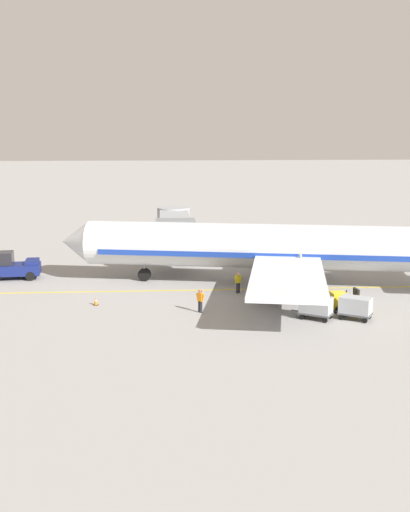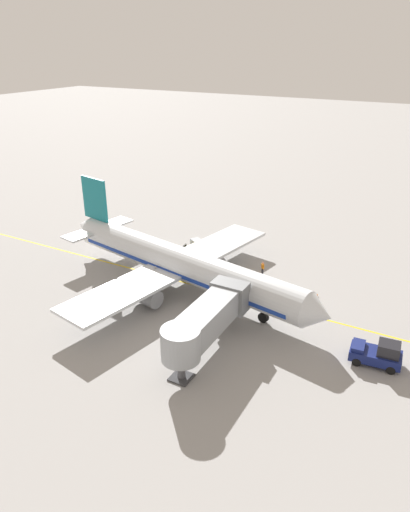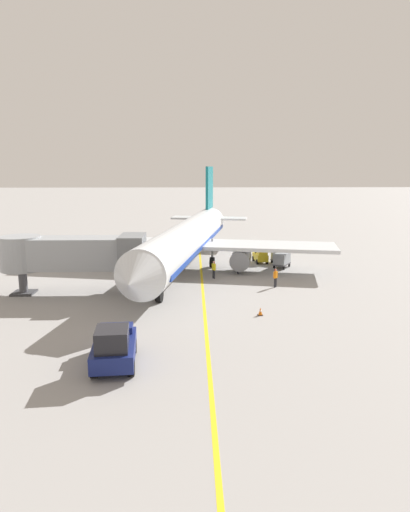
{
  "view_description": "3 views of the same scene",
  "coord_description": "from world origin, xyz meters",
  "px_view_note": "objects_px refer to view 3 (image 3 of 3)",
  "views": [
    {
      "loc": [
        -51.57,
        9.54,
        13.17
      ],
      "look_at": [
        1.96,
        6.09,
        2.43
      ],
      "focal_mm": 45.93,
      "sensor_mm": 36.0,
      "label": 1
    },
    {
      "loc": [
        42.47,
        25.81,
        26.34
      ],
      "look_at": [
        -0.63,
        2.1,
        3.79
      ],
      "focal_mm": 32.99,
      "sensor_mm": 36.0,
      "label": 2
    },
    {
      "loc": [
        0.82,
        45.22,
        10.45
      ],
      "look_at": [
        -0.31,
        3.75,
        2.23
      ],
      "focal_mm": 31.26,
      "sensor_mm": 36.0,
      "label": 3
    }
  ],
  "objects_px": {
    "baggage_cart_second_in_train": "(279,254)",
    "safety_cone_nose_left": "(260,311)",
    "jet_bridge": "(74,253)",
    "ground_crew_wing_walker": "(275,277)",
    "baggage_cart_front": "(282,259)",
    "ground_crew_loader": "(214,269)",
    "ground_crew_marshaller": "(238,264)",
    "baggage_tug_lead": "(260,256)",
    "pushback_tractor": "(114,346)",
    "parked_airliner": "(188,240)"
  },
  "relations": [
    {
      "from": "pushback_tractor",
      "to": "ground_crew_wing_walker",
      "type": "xyz_separation_m",
      "value": [
        -11.56,
        -15.75,
        -0.15
      ]
    },
    {
      "from": "baggage_cart_second_in_train",
      "to": "safety_cone_nose_left",
      "type": "xyz_separation_m",
      "value": [
        4.86,
        18.24,
        -0.66
      ]
    },
    {
      "from": "baggage_tug_lead",
      "to": "baggage_cart_second_in_train",
      "type": "height_order",
      "value": "baggage_tug_lead"
    },
    {
      "from": "ground_crew_wing_walker",
      "to": "ground_crew_loader",
      "type": "height_order",
      "value": "same"
    },
    {
      "from": "baggage_cart_second_in_train",
      "to": "baggage_cart_front",
      "type": "bearing_deg",
      "value": 84.74
    },
    {
      "from": "baggage_tug_lead",
      "to": "ground_crew_wing_walker",
      "type": "bearing_deg",
      "value": 88.66
    },
    {
      "from": "jet_bridge",
      "to": "baggage_cart_front",
      "type": "bearing_deg",
      "value": -154.16
    },
    {
      "from": "safety_cone_nose_left",
      "to": "baggage_cart_second_in_train",
      "type": "bearing_deg",
      "value": -104.93
    },
    {
      "from": "ground_crew_wing_walker",
      "to": "parked_airliner",
      "type": "bearing_deg",
      "value": -41.8
    },
    {
      "from": "jet_bridge",
      "to": "ground_crew_loader",
      "type": "relative_size",
      "value": 7.07
    },
    {
      "from": "safety_cone_nose_left",
      "to": "jet_bridge",
      "type": "bearing_deg",
      "value": -22.64
    },
    {
      "from": "jet_bridge",
      "to": "baggage_cart_second_in_train",
      "type": "bearing_deg",
      "value": -148.41
    },
    {
      "from": "baggage_cart_second_in_train",
      "to": "safety_cone_nose_left",
      "type": "distance_m",
      "value": 18.89
    },
    {
      "from": "ground_crew_marshaller",
      "to": "baggage_cart_second_in_train",
      "type": "bearing_deg",
      "value": -134.86
    },
    {
      "from": "baggage_tug_lead",
      "to": "safety_cone_nose_left",
      "type": "relative_size",
      "value": 4.46
    },
    {
      "from": "ground_crew_loader",
      "to": "ground_crew_marshaller",
      "type": "height_order",
      "value": "same"
    },
    {
      "from": "pushback_tractor",
      "to": "baggage_cart_second_in_train",
      "type": "relative_size",
      "value": 1.62
    },
    {
      "from": "pushback_tractor",
      "to": "baggage_cart_second_in_train",
      "type": "height_order",
      "value": "pushback_tractor"
    },
    {
      "from": "ground_crew_wing_walker",
      "to": "ground_crew_loader",
      "type": "bearing_deg",
      "value": -32.01
    },
    {
      "from": "pushback_tractor",
      "to": "jet_bridge",
      "type": "bearing_deg",
      "value": -68.23
    },
    {
      "from": "ground_crew_loader",
      "to": "ground_crew_marshaller",
      "type": "relative_size",
      "value": 1.0
    },
    {
      "from": "jet_bridge",
      "to": "pushback_tractor",
      "type": "xyz_separation_m",
      "value": [
        -5.69,
        14.25,
        -2.35
      ]
    },
    {
      "from": "jet_bridge",
      "to": "ground_crew_marshaller",
      "type": "xyz_separation_m",
      "value": [
        -14.42,
        -6.84,
        -2.5
      ]
    },
    {
      "from": "baggage_cart_second_in_train",
      "to": "ground_crew_wing_walker",
      "type": "relative_size",
      "value": 1.68
    },
    {
      "from": "pushback_tractor",
      "to": "baggage_cart_front",
      "type": "bearing_deg",
      "value": -120.09
    },
    {
      "from": "parked_airliner",
      "to": "baggage_cart_front",
      "type": "xyz_separation_m",
      "value": [
        -10.0,
        -0.86,
        -2.24
      ]
    },
    {
      "from": "baggage_cart_second_in_train",
      "to": "baggage_tug_lead",
      "type": "bearing_deg",
      "value": 1.83
    },
    {
      "from": "parked_airliner",
      "to": "jet_bridge",
      "type": "height_order",
      "value": "parked_airliner"
    },
    {
      "from": "jet_bridge",
      "to": "pushback_tractor",
      "type": "distance_m",
      "value": 15.52
    },
    {
      "from": "ground_crew_marshaller",
      "to": "parked_airliner",
      "type": "bearing_deg",
      "value": -18.55
    },
    {
      "from": "jet_bridge",
      "to": "ground_crew_loader",
      "type": "distance_m",
      "value": 13.1
    },
    {
      "from": "parked_airliner",
      "to": "jet_bridge",
      "type": "bearing_deg",
      "value": 42.24
    },
    {
      "from": "jet_bridge",
      "to": "baggage_tug_lead",
      "type": "height_order",
      "value": "jet_bridge"
    },
    {
      "from": "pushback_tractor",
      "to": "ground_crew_marshaller",
      "type": "bearing_deg",
      "value": -112.5
    },
    {
      "from": "ground_crew_wing_walker",
      "to": "pushback_tractor",
      "type": "bearing_deg",
      "value": 53.72
    },
    {
      "from": "parked_airliner",
      "to": "baggage_cart_second_in_train",
      "type": "distance_m",
      "value": 11.07
    },
    {
      "from": "pushback_tractor",
      "to": "baggage_cart_front",
      "type": "relative_size",
      "value": 1.62
    },
    {
      "from": "parked_airliner",
      "to": "pushback_tractor",
      "type": "height_order",
      "value": "parked_airliner"
    },
    {
      "from": "parked_airliner",
      "to": "baggage_tug_lead",
      "type": "relative_size",
      "value": 14.14
    },
    {
      "from": "baggage_tug_lead",
      "to": "baggage_cart_front",
      "type": "relative_size",
      "value": 0.93
    },
    {
      "from": "baggage_cart_second_in_train",
      "to": "parked_airliner",
      "type": "bearing_deg",
      "value": 19.11
    },
    {
      "from": "pushback_tractor",
      "to": "baggage_cart_second_in_train",
      "type": "distance_m",
      "value": 29.79
    },
    {
      "from": "baggage_cart_front",
      "to": "safety_cone_nose_left",
      "type": "distance_m",
      "value": 16.23
    },
    {
      "from": "baggage_cart_front",
      "to": "ground_crew_marshaller",
      "type": "height_order",
      "value": "ground_crew_marshaller"
    },
    {
      "from": "parked_airliner",
      "to": "jet_bridge",
      "type": "distance_m",
      "value": 12.69
    },
    {
      "from": "ground_crew_marshaller",
      "to": "safety_cone_nose_left",
      "type": "height_order",
      "value": "ground_crew_marshaller"
    },
    {
      "from": "baggage_cart_front",
      "to": "baggage_cart_second_in_train",
      "type": "xyz_separation_m",
      "value": [
        -0.25,
        -2.69,
        0.0
      ]
    },
    {
      "from": "jet_bridge",
      "to": "baggage_cart_front",
      "type": "relative_size",
      "value": 4.22
    },
    {
      "from": "ground_crew_wing_walker",
      "to": "safety_cone_nose_left",
      "type": "bearing_deg",
      "value": 72.07
    },
    {
      "from": "baggage_tug_lead",
      "to": "ground_crew_wing_walker",
      "type": "distance_m",
      "value": 10.51
    }
  ]
}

